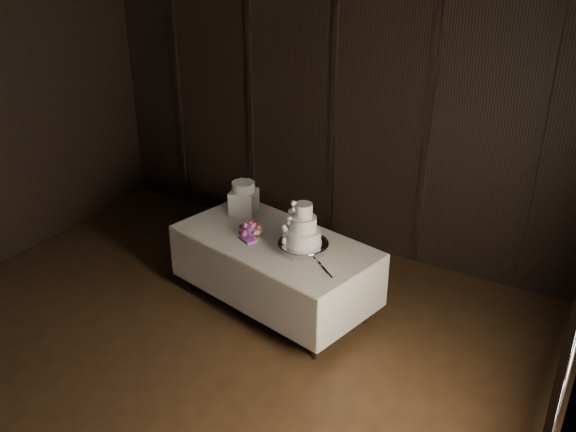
{
  "coord_description": "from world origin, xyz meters",
  "views": [
    {
      "loc": [
        3.05,
        -2.77,
        3.7
      ],
      "look_at": [
        0.32,
        1.93,
        1.05
      ],
      "focal_mm": 40.0,
      "sensor_mm": 36.0,
      "label": 1
    }
  ],
  "objects_px": {
    "bouquet": "(250,229)",
    "small_cake": "(243,187)",
    "cake_stand": "(303,247)",
    "box_pedestal": "(244,202)",
    "wedding_cake": "(300,228)",
    "display_table": "(275,270)"
  },
  "relations": [
    {
      "from": "small_cake",
      "to": "bouquet",
      "type": "bearing_deg",
      "value": -49.94
    },
    {
      "from": "wedding_cake",
      "to": "bouquet",
      "type": "distance_m",
      "value": 0.62
    },
    {
      "from": "cake_stand",
      "to": "box_pedestal",
      "type": "xyz_separation_m",
      "value": [
        -0.95,
        0.42,
        0.08
      ]
    },
    {
      "from": "wedding_cake",
      "to": "small_cake",
      "type": "bearing_deg",
      "value": 131.69
    },
    {
      "from": "bouquet",
      "to": "small_cake",
      "type": "distance_m",
      "value": 0.56
    },
    {
      "from": "cake_stand",
      "to": "bouquet",
      "type": "bearing_deg",
      "value": 177.02
    },
    {
      "from": "bouquet",
      "to": "box_pedestal",
      "type": "relative_size",
      "value": 1.5
    },
    {
      "from": "small_cake",
      "to": "display_table",
      "type": "bearing_deg",
      "value": -30.9
    },
    {
      "from": "display_table",
      "to": "small_cake",
      "type": "relative_size",
      "value": 9.06
    },
    {
      "from": "box_pedestal",
      "to": "cake_stand",
      "type": "bearing_deg",
      "value": -24.1
    },
    {
      "from": "display_table",
      "to": "cake_stand",
      "type": "bearing_deg",
      "value": 1.56
    },
    {
      "from": "wedding_cake",
      "to": "bouquet",
      "type": "xyz_separation_m",
      "value": [
        -0.59,
        0.05,
        -0.19
      ]
    },
    {
      "from": "bouquet",
      "to": "small_cake",
      "type": "xyz_separation_m",
      "value": [
        -0.33,
        0.39,
        0.23
      ]
    },
    {
      "from": "wedding_cake",
      "to": "box_pedestal",
      "type": "distance_m",
      "value": 1.02
    },
    {
      "from": "bouquet",
      "to": "small_cake",
      "type": "relative_size",
      "value": 1.63
    },
    {
      "from": "small_cake",
      "to": "wedding_cake",
      "type": "bearing_deg",
      "value": -25.64
    },
    {
      "from": "cake_stand",
      "to": "box_pedestal",
      "type": "bearing_deg",
      "value": 155.9
    },
    {
      "from": "display_table",
      "to": "wedding_cake",
      "type": "bearing_deg",
      "value": -2.23
    },
    {
      "from": "display_table",
      "to": "wedding_cake",
      "type": "height_order",
      "value": "wedding_cake"
    },
    {
      "from": "box_pedestal",
      "to": "small_cake",
      "type": "xyz_separation_m",
      "value": [
        0.0,
        0.0,
        0.17
      ]
    },
    {
      "from": "display_table",
      "to": "wedding_cake",
      "type": "xyz_separation_m",
      "value": [
        0.32,
        -0.09,
        0.59
      ]
    },
    {
      "from": "small_cake",
      "to": "cake_stand",
      "type": "bearing_deg",
      "value": -24.1
    }
  ]
}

